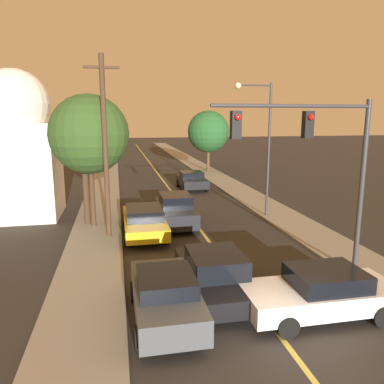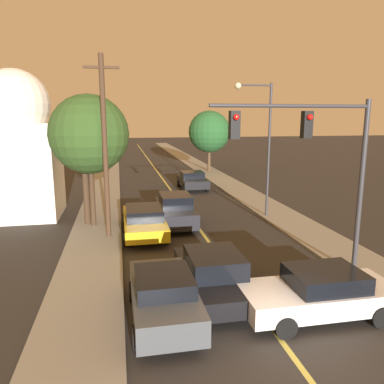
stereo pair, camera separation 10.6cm
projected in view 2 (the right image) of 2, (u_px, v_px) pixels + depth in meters
ground_plane at (293, 357)px, 9.18m from camera, size 200.00×200.00×0.00m
road_surface at (154, 167)px, 43.81m from camera, size 8.07×80.00×0.01m
sidewalk_left at (108, 168)px, 42.80m from camera, size 2.50×80.00×0.12m
sidewalk_right at (198, 166)px, 44.80m from camera, size 2.50×80.00×0.12m
car_near_lane_front at (213, 274)px, 12.19m from camera, size 2.03×4.56×1.53m
car_near_lane_second at (175, 210)px, 20.23m from camera, size 1.93×4.58×1.74m
car_outer_lane_front at (164, 295)px, 10.72m from camera, size 1.91×4.19×1.49m
car_outer_lane_second at (144, 220)px, 18.57m from camera, size 2.09×5.15×1.45m
car_far_oncoming at (192, 180)px, 30.47m from camera, size 2.11×4.01×1.42m
car_crossing_right at (320, 292)px, 10.98m from camera, size 4.59×2.04×1.43m
traffic_signal_mast at (316, 151)px, 12.73m from camera, size 5.69×0.42×6.28m
streetlamp_right at (261, 132)px, 20.98m from camera, size 2.17×0.36×7.52m
utility_pole_left at (105, 145)px, 17.32m from camera, size 1.60×0.24×8.45m
tree_left_near at (83, 132)px, 19.29m from camera, size 2.93×2.93×6.43m
tree_left_far at (89, 134)px, 19.07m from camera, size 4.04×4.04×6.83m
tree_right_near at (209, 132)px, 39.36m from camera, size 4.36×4.36×6.34m
domed_building_left at (19, 146)px, 21.47m from camera, size 4.22×4.22×8.45m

